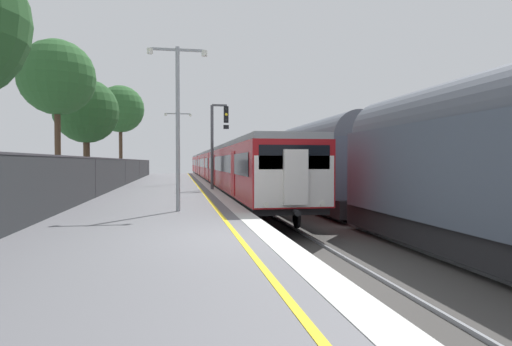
% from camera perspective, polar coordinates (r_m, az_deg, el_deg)
% --- Properties ---
extents(ground, '(17.40, 110.00, 1.21)m').
position_cam_1_polar(ground, '(10.78, 13.93, -10.75)').
color(ground, slate).
extents(commuter_train_at_platform, '(2.83, 63.65, 3.81)m').
position_cam_1_polar(commuter_train_at_platform, '(45.67, -5.28, 0.94)').
color(commuter_train_at_platform, maroon).
rests_on(commuter_train_at_platform, ground).
extents(freight_train_adjacent_track, '(2.60, 25.35, 4.88)m').
position_cam_1_polar(freight_train_adjacent_track, '(18.67, 14.54, 1.42)').
color(freight_train_adjacent_track, '#232326').
rests_on(freight_train_adjacent_track, ground).
extents(signal_gantry, '(1.10, 0.24, 5.14)m').
position_cam_1_polar(signal_gantry, '(26.77, -5.13, 4.74)').
color(signal_gantry, '#47474C').
rests_on(signal_gantry, ground).
extents(platform_lamp_mid, '(2.00, 0.20, 5.52)m').
position_cam_1_polar(platform_lamp_mid, '(15.15, -10.08, 7.49)').
color(platform_lamp_mid, '#93999E').
rests_on(platform_lamp_mid, ground).
extents(platform_lamp_far, '(2.00, 0.20, 5.32)m').
position_cam_1_polar(platform_lamp_far, '(33.12, -10.03, 4.02)').
color(platform_lamp_far, '#93999E').
rests_on(platform_lamp_far, ground).
extents(background_tree_left, '(4.45, 4.45, 8.93)m').
position_cam_1_polar(background_tree_left, '(44.24, -17.17, 7.70)').
color(background_tree_left, '#473323').
rests_on(background_tree_left, ground).
extents(background_tree_right, '(3.95, 3.95, 8.10)m').
position_cam_1_polar(background_tree_right, '(25.99, -24.25, 10.94)').
color(background_tree_right, '#473323').
rests_on(background_tree_right, ground).
extents(background_tree_back, '(4.30, 4.30, 7.24)m').
position_cam_1_polar(background_tree_back, '(31.91, -21.25, 7.21)').
color(background_tree_back, '#473323').
rests_on(background_tree_back, ground).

